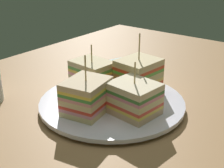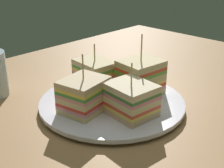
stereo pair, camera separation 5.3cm
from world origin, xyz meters
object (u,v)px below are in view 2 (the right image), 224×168
at_px(sandwich_wedge_2, 95,75).
at_px(napkin, 127,69).
at_px(sandwich_wedge_0, 131,99).
at_px(plate, 112,103).
at_px(chip_pile, 105,94).
at_px(sandwich_wedge_1, 140,77).
at_px(sandwich_wedge_3, 84,95).

xyz_separation_m(sandwich_wedge_2, napkin, (-0.14, -0.05, -0.04)).
distance_m(sandwich_wedge_0, napkin, 0.23).
xyz_separation_m(plate, chip_pile, (0.01, -0.01, 0.02)).
relative_size(plate, sandwich_wedge_2, 2.88).
bearing_deg(chip_pile, napkin, -150.33).
relative_size(sandwich_wedge_2, napkin, 0.69).
xyz_separation_m(sandwich_wedge_0, chip_pile, (-0.01, -0.06, -0.01)).
distance_m(sandwich_wedge_0, sandwich_wedge_1, 0.08).
bearing_deg(plate, napkin, -146.62).
xyz_separation_m(sandwich_wedge_1, sandwich_wedge_3, (0.11, -0.02, -0.00)).
xyz_separation_m(sandwich_wedge_2, sandwich_wedge_3, (0.07, 0.05, -0.00)).
bearing_deg(sandwich_wedge_3, napkin, 14.11).
bearing_deg(chip_pile, sandwich_wedge_2, -115.26).
height_order(plate, chip_pile, chip_pile).
relative_size(sandwich_wedge_1, napkin, 0.88).
relative_size(sandwich_wedge_0, sandwich_wedge_2, 0.99).
bearing_deg(plate, sandwich_wedge_3, -6.97).
distance_m(plate, sandwich_wedge_2, 0.06).
bearing_deg(sandwich_wedge_3, sandwich_wedge_0, -66.31).
relative_size(plate, sandwich_wedge_0, 2.91).
distance_m(plate, napkin, 0.18).
height_order(sandwich_wedge_1, sandwich_wedge_2, sandwich_wedge_1).
distance_m(sandwich_wedge_0, sandwich_wedge_3, 0.07).
height_order(plate, sandwich_wedge_3, sandwich_wedge_3).
xyz_separation_m(sandwich_wedge_2, chip_pile, (0.02, 0.05, -0.02)).
relative_size(sandwich_wedge_0, chip_pile, 1.11).
distance_m(sandwich_wedge_1, chip_pile, 0.07).
bearing_deg(sandwich_wedge_3, plate, -17.06).
bearing_deg(sandwich_wedge_2, sandwich_wedge_0, -9.78).
bearing_deg(plate, chip_pile, -44.91).
height_order(plate, sandwich_wedge_1, sandwich_wedge_1).
height_order(sandwich_wedge_0, chip_pile, sandwich_wedge_0).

